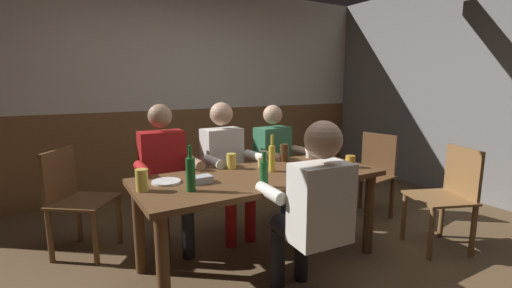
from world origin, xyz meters
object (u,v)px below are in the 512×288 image
at_px(bottle_0, 191,174).
at_px(pint_glass_0, 350,162).
at_px(condiment_caddy, 202,179).
at_px(pint_glass_2, 310,150).
at_px(bottle_2, 272,157).
at_px(pint_glass_3, 231,161).
at_px(person_2, 277,160).
at_px(chair_empty_near_left, 372,172).
at_px(pint_glass_4, 142,180).
at_px(plate_1, 166,182).
at_px(person_0, 165,172).
at_px(chair_empty_far_end, 75,198).
at_px(plate_0, 306,173).
at_px(dining_table, 261,187).
at_px(person_3, 314,205).
at_px(chair_empty_near_right, 448,194).
at_px(bottle_1, 264,173).
at_px(table_candle, 260,162).
at_px(person_1, 226,163).
at_px(pint_glass_1, 284,153).

bearing_deg(bottle_0, pint_glass_0, -2.32).
height_order(condiment_caddy, pint_glass_2, pint_glass_2).
xyz_separation_m(bottle_2, pint_glass_3, (-0.24, 0.24, -0.05)).
relative_size(bottle_2, pint_glass_0, 2.91).
xyz_separation_m(person_2, chair_empty_near_left, (0.97, -0.37, -0.18)).
bearing_deg(pint_glass_4, plate_1, 30.06).
bearing_deg(person_0, chair_empty_far_end, -21.81).
xyz_separation_m(plate_0, pint_glass_3, (-0.43, 0.44, 0.06)).
distance_m(condiment_caddy, pint_glass_3, 0.45).
relative_size(person_2, bottle_0, 3.97).
bearing_deg(dining_table, chair_empty_far_end, 143.57).
relative_size(chair_empty_near_left, pint_glass_2, 5.87).
xyz_separation_m(person_3, bottle_2, (0.12, 0.66, 0.17)).
bearing_deg(person_3, chair_empty_near_right, 5.48).
relative_size(chair_empty_near_left, bottle_1, 3.60).
bearing_deg(table_candle, pint_glass_4, -169.70).
xyz_separation_m(person_1, pint_glass_4, (-0.88, -0.60, 0.11)).
height_order(plate_1, bottle_1, bottle_1).
height_order(dining_table, pint_glass_0, pint_glass_0).
height_order(plate_1, pint_glass_1, pint_glass_1).
relative_size(dining_table, plate_0, 9.03).
xyz_separation_m(table_candle, bottle_0, (-0.73, -0.34, 0.08)).
relative_size(dining_table, person_3, 1.56).
xyz_separation_m(person_0, condiment_caddy, (0.09, -0.61, 0.07)).
relative_size(condiment_caddy, bottle_2, 0.48).
xyz_separation_m(chair_empty_far_end, plate_1, (0.55, -0.78, 0.25)).
xyz_separation_m(person_1, pint_glass_1, (0.42, -0.34, 0.12)).
height_order(person_2, chair_empty_near_left, person_2).
bearing_deg(bottle_2, plate_0, -46.47).
height_order(dining_table, bottle_0, bottle_0).
height_order(person_0, person_1, person_0).
bearing_deg(person_0, pint_glass_1, 162.80).
xyz_separation_m(dining_table, condiment_caddy, (-0.48, 0.01, 0.13)).
distance_m(chair_empty_far_end, pint_glass_3, 1.34).
bearing_deg(plate_1, table_candle, 5.19).
height_order(chair_empty_near_left, condiment_caddy, chair_empty_near_left).
distance_m(person_2, pint_glass_3, 0.78).
bearing_deg(chair_empty_near_right, person_1, 72.41).
bearing_deg(person_3, chair_empty_near_left, 34.11).
height_order(plate_0, pint_glass_4, pint_glass_4).
relative_size(person_0, bottle_0, 4.12).
relative_size(person_1, table_candle, 15.51).
relative_size(dining_table, plate_1, 9.31).
xyz_separation_m(person_3, pint_glass_4, (-0.88, 0.66, 0.13)).
distance_m(person_1, table_candle, 0.44).
bearing_deg(chair_empty_near_right, bottle_0, 99.03).
xyz_separation_m(dining_table, bottle_2, (0.13, 0.04, 0.21)).
bearing_deg(plate_0, chair_empty_far_end, 145.29).
bearing_deg(person_3, bottle_0, 144.88).
xyz_separation_m(dining_table, plate_1, (-0.69, 0.14, 0.11)).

